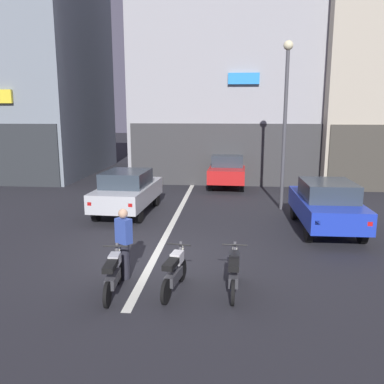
{
  "coord_description": "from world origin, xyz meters",
  "views": [
    {
      "loc": [
        1.97,
        -10.01,
        3.84
      ],
      "look_at": [
        0.81,
        2.0,
        1.4
      ],
      "focal_mm": 37.66,
      "sensor_mm": 36.0,
      "label": 1
    }
  ],
  "objects_px": {
    "car_silver_crossing_near": "(128,190)",
    "motorcycle_silver_row_leftmost": "(113,274)",
    "car_blue_parked_kerbside": "(326,204)",
    "person_by_motorcycles": "(124,243)",
    "street_lamp": "(285,109)",
    "motorcycle_black_row_centre": "(234,272)",
    "motorcycle_white_row_left_mid": "(174,271)",
    "car_red_down_street": "(228,169)"
  },
  "relations": [
    {
      "from": "car_silver_crossing_near",
      "to": "street_lamp",
      "type": "relative_size",
      "value": 0.66
    },
    {
      "from": "car_silver_crossing_near",
      "to": "motorcycle_silver_row_leftmost",
      "type": "height_order",
      "value": "car_silver_crossing_near"
    },
    {
      "from": "car_red_down_street",
      "to": "motorcycle_silver_row_leftmost",
      "type": "relative_size",
      "value": 2.49
    },
    {
      "from": "street_lamp",
      "to": "motorcycle_silver_row_leftmost",
      "type": "bearing_deg",
      "value": -119.14
    },
    {
      "from": "car_silver_crossing_near",
      "to": "motorcycle_silver_row_leftmost",
      "type": "relative_size",
      "value": 2.5
    },
    {
      "from": "motorcycle_black_row_centre",
      "to": "person_by_motorcycles",
      "type": "xyz_separation_m",
      "value": [
        -2.52,
        0.49,
        0.4
      ]
    },
    {
      "from": "car_red_down_street",
      "to": "motorcycle_white_row_left_mid",
      "type": "bearing_deg",
      "value": -94.63
    },
    {
      "from": "car_silver_crossing_near",
      "to": "motorcycle_black_row_centre",
      "type": "relative_size",
      "value": 2.5
    },
    {
      "from": "motorcycle_silver_row_leftmost",
      "to": "street_lamp",
      "type": "bearing_deg",
      "value": 60.86
    },
    {
      "from": "person_by_motorcycles",
      "to": "car_red_down_street",
      "type": "bearing_deg",
      "value": 79.27
    },
    {
      "from": "car_blue_parked_kerbside",
      "to": "motorcycle_silver_row_leftmost",
      "type": "bearing_deg",
      "value": -136.72
    },
    {
      "from": "person_by_motorcycles",
      "to": "car_silver_crossing_near",
      "type": "bearing_deg",
      "value": 103.65
    },
    {
      "from": "motorcycle_black_row_centre",
      "to": "motorcycle_silver_row_leftmost",
      "type": "bearing_deg",
      "value": -172.48
    },
    {
      "from": "car_silver_crossing_near",
      "to": "street_lamp",
      "type": "height_order",
      "value": "street_lamp"
    },
    {
      "from": "street_lamp",
      "to": "motorcycle_silver_row_leftmost",
      "type": "xyz_separation_m",
      "value": [
        -4.47,
        -8.01,
        -3.45
      ]
    },
    {
      "from": "car_silver_crossing_near",
      "to": "street_lamp",
      "type": "xyz_separation_m",
      "value": [
        5.89,
        1.21,
        3.03
      ]
    },
    {
      "from": "motorcycle_silver_row_leftmost",
      "to": "car_blue_parked_kerbside",
      "type": "bearing_deg",
      "value": 43.28
    },
    {
      "from": "car_silver_crossing_near",
      "to": "person_by_motorcycles",
      "type": "height_order",
      "value": "person_by_motorcycles"
    },
    {
      "from": "car_blue_parked_kerbside",
      "to": "motorcycle_white_row_left_mid",
      "type": "xyz_separation_m",
      "value": [
        -4.26,
        -4.98,
        -0.43
      ]
    },
    {
      "from": "street_lamp",
      "to": "motorcycle_white_row_left_mid",
      "type": "xyz_separation_m",
      "value": [
        -3.19,
        -7.77,
        -3.45
      ]
    },
    {
      "from": "car_red_down_street",
      "to": "motorcycle_black_row_centre",
      "type": "distance_m",
      "value": 12.43
    },
    {
      "from": "car_blue_parked_kerbside",
      "to": "car_red_down_street",
      "type": "xyz_separation_m",
      "value": [
        -3.25,
        7.54,
        0.0
      ]
    },
    {
      "from": "motorcycle_white_row_left_mid",
      "to": "car_red_down_street",
      "type": "bearing_deg",
      "value": 85.37
    },
    {
      "from": "car_blue_parked_kerbside",
      "to": "motorcycle_black_row_centre",
      "type": "xyz_separation_m",
      "value": [
        -2.99,
        -4.88,
        -0.43
      ]
    },
    {
      "from": "car_red_down_street",
      "to": "motorcycle_silver_row_leftmost",
      "type": "xyz_separation_m",
      "value": [
        -2.29,
        -12.76,
        -0.43
      ]
    },
    {
      "from": "car_blue_parked_kerbside",
      "to": "motorcycle_white_row_left_mid",
      "type": "distance_m",
      "value": 6.57
    },
    {
      "from": "car_silver_crossing_near",
      "to": "motorcycle_silver_row_leftmost",
      "type": "bearing_deg",
      "value": -78.19
    },
    {
      "from": "street_lamp",
      "to": "motorcycle_white_row_left_mid",
      "type": "distance_m",
      "value": 9.08
    },
    {
      "from": "car_red_down_street",
      "to": "street_lamp",
      "type": "relative_size",
      "value": 0.65
    },
    {
      "from": "street_lamp",
      "to": "motorcycle_silver_row_leftmost",
      "type": "relative_size",
      "value": 3.82
    },
    {
      "from": "car_red_down_street",
      "to": "motorcycle_white_row_left_mid",
      "type": "relative_size",
      "value": 2.51
    },
    {
      "from": "car_red_down_street",
      "to": "motorcycle_white_row_left_mid",
      "type": "distance_m",
      "value": 12.57
    },
    {
      "from": "car_silver_crossing_near",
      "to": "person_by_motorcycles",
      "type": "bearing_deg",
      "value": -76.35
    },
    {
      "from": "car_silver_crossing_near",
      "to": "car_blue_parked_kerbside",
      "type": "height_order",
      "value": "same"
    },
    {
      "from": "car_silver_crossing_near",
      "to": "car_blue_parked_kerbside",
      "type": "relative_size",
      "value": 1.01
    },
    {
      "from": "car_red_down_street",
      "to": "car_blue_parked_kerbside",
      "type": "bearing_deg",
      "value": -66.68
    },
    {
      "from": "car_blue_parked_kerbside",
      "to": "car_red_down_street",
      "type": "relative_size",
      "value": 0.99
    },
    {
      "from": "car_silver_crossing_near",
      "to": "person_by_motorcycles",
      "type": "relative_size",
      "value": 2.5
    },
    {
      "from": "car_blue_parked_kerbside",
      "to": "person_by_motorcycles",
      "type": "bearing_deg",
      "value": -141.44
    },
    {
      "from": "car_blue_parked_kerbside",
      "to": "person_by_motorcycles",
      "type": "xyz_separation_m",
      "value": [
        -5.51,
        -4.39,
        -0.03
      ]
    },
    {
      "from": "car_red_down_street",
      "to": "motorcycle_silver_row_leftmost",
      "type": "distance_m",
      "value": 12.97
    },
    {
      "from": "motorcycle_silver_row_leftmost",
      "to": "motorcycle_white_row_left_mid",
      "type": "relative_size",
      "value": 1.01
    }
  ]
}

